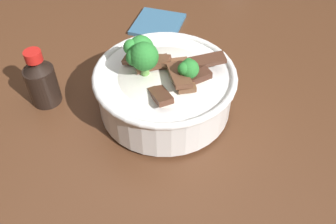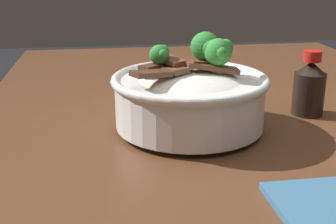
# 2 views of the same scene
# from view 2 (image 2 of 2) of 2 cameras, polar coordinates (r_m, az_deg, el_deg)

# --- Properties ---
(dining_table) EXTENTS (1.54, 0.90, 0.78)m
(dining_table) POSITION_cam_2_polar(r_m,az_deg,el_deg) (0.70, 11.96, -13.17)
(dining_table) COLOR #56331E
(dining_table) RESTS_ON ground
(rice_bowl) EXTENTS (0.24, 0.24, 0.15)m
(rice_bowl) POSITION_cam_2_polar(r_m,az_deg,el_deg) (0.68, 2.84, 2.30)
(rice_bowl) COLOR white
(rice_bowl) RESTS_ON dining_table
(soy_sauce_bottle) EXTENTS (0.05, 0.05, 0.11)m
(soy_sauce_bottle) POSITION_cam_2_polar(r_m,az_deg,el_deg) (0.79, 17.65, 3.06)
(soy_sauce_bottle) COLOR black
(soy_sauce_bottle) RESTS_ON dining_table
(folded_napkin) EXTENTS (0.11, 0.11, 0.01)m
(folded_napkin) POSITION_cam_2_polar(r_m,az_deg,el_deg) (0.51, 19.44, -11.40)
(folded_napkin) COLOR #386689
(folded_napkin) RESTS_ON dining_table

